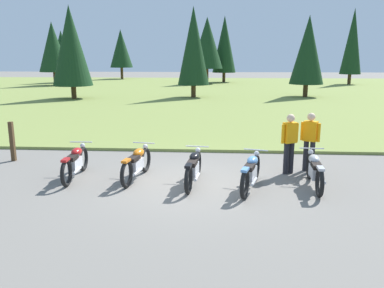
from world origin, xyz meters
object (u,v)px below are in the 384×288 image
motorcycle_orange (137,163)px  rider_in_hivis_vest (290,140)px  motorcycle_sky_blue (251,172)px  motorcycle_black (194,168)px  motorcycle_silver (315,170)px  rider_near_row_end (310,139)px  trail_marker_post (12,141)px  motorcycle_red (75,162)px

motorcycle_orange → rider_in_hivis_vest: (4.10, 0.79, 0.51)m
motorcycle_orange → motorcycle_sky_blue: (2.95, -0.60, 0.00)m
motorcycle_black → motorcycle_silver: size_ratio=1.00×
motorcycle_orange → rider_near_row_end: size_ratio=1.25×
motorcycle_black → rider_in_hivis_vest: rider_in_hivis_vest is taller
motorcycle_silver → motorcycle_orange: bearing=175.5°
motorcycle_black → motorcycle_silver: 3.01m
trail_marker_post → rider_in_hivis_vest: bearing=-5.5°
motorcycle_orange → motorcycle_sky_blue: same height
motorcycle_orange → rider_near_row_end: 4.85m
rider_in_hivis_vest → rider_near_row_end: bearing=23.4°
motorcycle_orange → rider_near_row_end: bearing=12.6°
motorcycle_silver → motorcycle_sky_blue: bearing=-171.1°
rider_near_row_end → trail_marker_post: rider_near_row_end is taller
motorcycle_sky_blue → trail_marker_post: (-7.18, 2.20, 0.18)m
motorcycle_silver → trail_marker_post: 8.99m
motorcycle_red → rider_near_row_end: (6.36, 1.06, 0.51)m
rider_in_hivis_vest → motorcycle_sky_blue: bearing=-129.4°
motorcycle_orange → trail_marker_post: size_ratio=1.70×
motorcycle_sky_blue → rider_in_hivis_vest: bearing=50.6°
motorcycle_red → trail_marker_post: bearing=148.0°
motorcycle_black → motorcycle_sky_blue: 1.45m
trail_marker_post → motorcycle_sky_blue: bearing=-17.0°
motorcycle_red → trail_marker_post: (-2.57, 1.61, 0.18)m
motorcycle_red → rider_in_hivis_vest: 5.83m
motorcycle_sky_blue → motorcycle_silver: 1.61m
motorcycle_silver → rider_near_row_end: rider_near_row_end is taller
trail_marker_post → motorcycle_red: bearing=-32.0°
motorcycle_black → motorcycle_silver: bearing=-0.4°
motorcycle_silver → rider_in_hivis_vest: size_ratio=1.26×
motorcycle_silver → trail_marker_post: size_ratio=1.71×
motorcycle_black → trail_marker_post: trail_marker_post is taller
motorcycle_silver → trail_marker_post: trail_marker_post is taller
motorcycle_black → rider_near_row_end: rider_near_row_end is taller
motorcycle_orange → motorcycle_silver: size_ratio=0.99×
motorcycle_red → motorcycle_silver: (6.20, -0.34, 0.00)m
motorcycle_red → rider_near_row_end: bearing=9.5°
motorcycle_sky_blue → motorcycle_silver: (1.59, 0.25, 0.00)m
rider_near_row_end → rider_in_hivis_vest: bearing=-156.6°
rider_in_hivis_vest → trail_marker_post: rider_in_hivis_vest is taller
motorcycle_black → motorcycle_silver: (3.01, -0.02, 0.00)m
motorcycle_red → rider_near_row_end: size_ratio=1.26×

